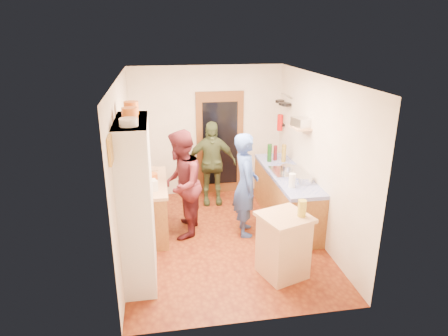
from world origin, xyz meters
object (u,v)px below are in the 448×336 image
object	(u,v)px
right_counter_base	(286,198)
person_back	(212,163)
person_left	(183,184)
person_hob	(248,185)
hutch_body	(137,202)
island_base	(283,247)

from	to	relation	value
right_counter_base	person_back	distance (m)	1.57
right_counter_base	person_left	bearing A→B (deg)	-173.54
person_left	person_hob	bearing A→B (deg)	92.51
hutch_body	island_base	bearing A→B (deg)	-9.82
hutch_body	right_counter_base	size ratio (longest dim) A/B	1.00
island_base	person_back	world-z (taller)	person_back
right_counter_base	person_left	size ratio (longest dim) A/B	1.24
person_left	person_back	xyz separation A→B (m)	(0.62, 1.14, -0.07)
right_counter_base	person_left	distance (m)	1.89
person_hob	person_back	distance (m)	1.38
right_counter_base	person_hob	world-z (taller)	person_hob
right_counter_base	person_back	size ratio (longest dim) A/B	1.34
island_base	person_left	distance (m)	1.95
hutch_body	right_counter_base	xyz separation A→B (m)	(2.50, 1.30, -0.68)
island_base	hutch_body	bearing A→B (deg)	170.18
person_hob	right_counter_base	bearing A→B (deg)	-59.60
island_base	person_hob	world-z (taller)	person_hob
right_counter_base	hutch_body	bearing A→B (deg)	-152.53
hutch_body	person_hob	size ratio (longest dim) A/B	1.28
hutch_body	person_hob	bearing A→B (deg)	28.12
person_back	person_left	bearing A→B (deg)	-115.37
hutch_body	person_back	world-z (taller)	hutch_body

